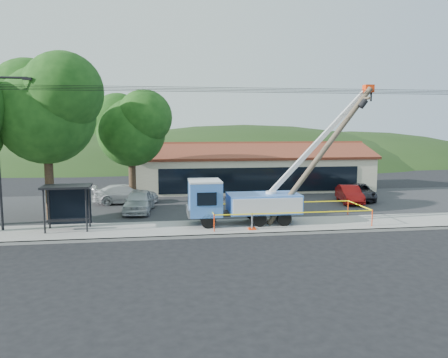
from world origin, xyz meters
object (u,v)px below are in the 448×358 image
Objects in this scene: bus_shelter at (67,197)px; car_dark at (359,201)px; leaning_pole at (325,149)px; utility_truck at (242,199)px; car_red at (349,204)px; car_silver at (139,213)px; car_white at (126,204)px.

car_dark is (21.70, 7.60, -2.08)m from bus_shelter.
bus_shelter is at bearing 178.66° from leaning_pole.
car_red is at bearing 32.45° from utility_truck.
car_silver reaches higher than car_red.
bus_shelter is 0.66× the size of car_red.
bus_shelter is 0.59× the size of car_dark.
utility_truck is at bearing -137.18° from car_red.
car_silver is 18.06m from car_dark.
bus_shelter is at bearing 156.53° from car_white.
leaning_pole reaches higher than bus_shelter.
leaning_pole is 1.82× the size of car_dark.
car_dark is at bearing 51.97° from leaning_pole.
car_silver is 3.98m from car_white.
car_red is 0.89× the size of car_dark.
bus_shelter is 21.37m from car_red.
bus_shelter reaches higher than car_dark.
utility_truck is 11.67m from car_white.
leaning_pole is 9.56m from car_red.
car_white reaches higher than car_red.
car_white is at bearing 144.76° from leaning_pole.
car_dark is at bearing -99.87° from car_white.
car_red is 1.86m from car_dark.
car_dark is at bearing 17.98° from bus_shelter.
car_red is at bearing -103.98° from car_white.
car_silver is 16.51m from car_red.
car_white is at bearing -177.05° from car_red.
car_silver is at bearing -164.42° from car_red.
car_dark is at bearing 50.41° from car_red.
utility_truck reaches higher than car_red.
utility_truck reaches higher than leaning_pole.
leaning_pole is 1.84× the size of car_silver.
utility_truck is 8.27m from car_silver.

